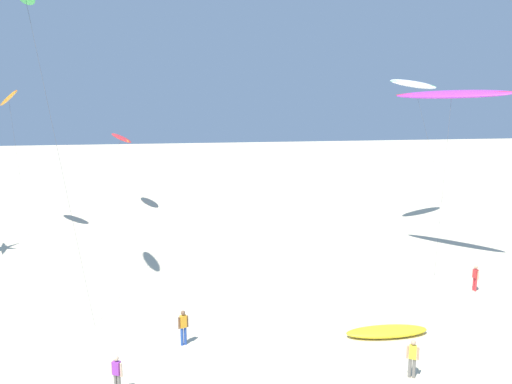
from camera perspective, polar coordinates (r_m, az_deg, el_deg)
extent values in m
ellipsoid|color=orange|center=(46.91, -27.13, 9.81)|extent=(3.38, 5.50, 1.89)
ellipsoid|color=red|center=(46.91, -27.13, 9.84)|extent=(2.92, 5.26, 1.45)
cylinder|color=#4C4C51|center=(45.96, -26.15, 2.47)|extent=(1.29, 2.26, 11.74)
ellipsoid|color=red|center=(54.42, -15.61, 6.16)|extent=(3.41, 6.93, 1.28)
ellipsoid|color=orange|center=(54.41, -15.61, 6.20)|extent=(2.45, 6.75, 0.89)
cylinder|color=#4C4C51|center=(50.37, -17.14, 1.30)|extent=(2.42, 9.21, 7.68)
cylinder|color=#4C4C51|center=(27.02, -22.09, 3.38)|extent=(3.03, 3.97, 16.67)
ellipsoid|color=white|center=(47.20, 18.15, 11.97)|extent=(7.03, 4.76, 1.24)
ellipsoid|color=green|center=(47.20, 18.15, 12.00)|extent=(6.70, 3.98, 0.68)
cylinder|color=#4C4C51|center=(47.21, 20.06, 3.85)|extent=(3.19, 2.28, 13.03)
ellipsoid|color=purple|center=(35.92, 22.06, 10.62)|extent=(5.80, 7.02, 0.85)
ellipsoid|color=red|center=(35.92, 22.07, 10.67)|extent=(5.27, 6.66, 0.43)
cylinder|color=#4C4C51|center=(34.86, 21.17, 0.79)|extent=(1.84, 2.28, 11.85)
ellipsoid|color=yellow|center=(25.59, 15.15, -15.56)|extent=(4.20, 1.46, 0.43)
ellipsoid|color=white|center=(25.59, 15.15, -15.52)|extent=(1.92, 1.14, 0.26)
cylinder|color=#284CA3|center=(24.04, -8.71, -16.46)|extent=(0.14, 0.14, 0.89)
cylinder|color=#284CA3|center=(24.09, -8.33, -16.39)|extent=(0.14, 0.14, 0.89)
cube|color=orange|center=(23.75, -8.57, -14.83)|extent=(0.35, 0.28, 0.59)
cylinder|color=brown|center=(23.70, -9.06, -15.01)|extent=(0.09, 0.09, 0.56)
cylinder|color=brown|center=(23.83, -8.08, -14.84)|extent=(0.09, 0.09, 0.56)
sphere|color=brown|center=(23.57, -8.60, -13.88)|extent=(0.21, 0.21, 0.21)
cylinder|color=red|center=(32.87, 24.46, -9.91)|extent=(0.14, 0.14, 0.82)
cylinder|color=red|center=(32.98, 24.26, -9.83)|extent=(0.14, 0.14, 0.82)
cube|color=red|center=(32.70, 24.45, -8.74)|extent=(0.23, 0.32, 0.55)
cylinder|color=tan|center=(32.57, 24.69, -8.91)|extent=(0.09, 0.09, 0.56)
cylinder|color=tan|center=(32.86, 24.20, -8.70)|extent=(0.09, 0.09, 0.56)
sphere|color=tan|center=(32.58, 24.50, -8.06)|extent=(0.21, 0.21, 0.21)
cylinder|color=slate|center=(21.09, -16.20, -20.88)|extent=(0.14, 0.14, 0.85)
cube|color=purple|center=(20.71, -16.10, -19.28)|extent=(0.36, 0.33, 0.54)
cylinder|color=beige|center=(20.61, -15.59, -19.52)|extent=(0.09, 0.09, 0.56)
cylinder|color=beige|center=(20.84, -16.59, -19.23)|extent=(0.09, 0.09, 0.56)
sphere|color=beige|center=(20.51, -16.16, -18.29)|extent=(0.21, 0.21, 0.21)
cylinder|color=slate|center=(22.34, 18.10, -19.12)|extent=(0.14, 0.14, 0.85)
cylinder|color=slate|center=(22.34, 17.66, -19.09)|extent=(0.14, 0.14, 0.85)
cube|color=yellow|center=(22.01, 17.98, -17.48)|extent=(0.36, 0.33, 0.57)
cylinder|color=tan|center=(22.02, 18.55, -17.61)|extent=(0.09, 0.09, 0.56)
cylinder|color=tan|center=(22.03, 17.41, -17.53)|extent=(0.09, 0.09, 0.56)
sphere|color=tan|center=(21.82, 18.05, -16.49)|extent=(0.21, 0.21, 0.21)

